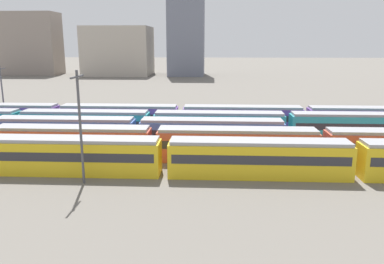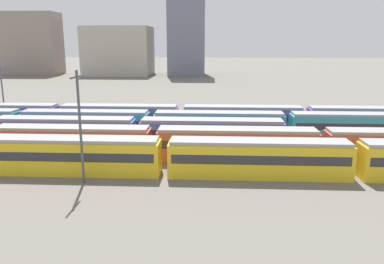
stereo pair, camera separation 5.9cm
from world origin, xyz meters
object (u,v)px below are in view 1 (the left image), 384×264
object	(u,v)px
train_track_1	(154,143)
train_track_2	(65,132)
catenary_pole_0	(80,122)
catenary_pole_1	(2,91)
train_track_3	(152,124)
train_track_4	(305,119)
train_track_0	(165,156)

from	to	relation	value
train_track_1	train_track_2	distance (m)	13.38
catenary_pole_0	catenary_pole_1	xyz separation A→B (m)	(-22.11, 26.71, -0.60)
train_track_3	catenary_pole_0	distance (m)	19.17
train_track_2	train_track_3	xyz separation A→B (m)	(10.45, 5.20, 0.00)
train_track_3	catenary_pole_0	world-z (taller)	catenary_pole_0
train_track_2	catenary_pole_0	distance (m)	15.32
catenary_pole_1	train_track_1	bearing A→B (deg)	-34.06
train_track_1	catenary_pole_0	world-z (taller)	catenary_pole_0
train_track_1	catenary_pole_1	xyz separation A→B (m)	(-27.72, 18.74, 3.42)
train_track_1	train_track_3	distance (m)	10.57
train_track_3	train_track_4	distance (m)	23.14
catenary_pole_0	train_track_0	bearing A→B (deg)	20.35
train_track_1	train_track_3	xyz separation A→B (m)	(-1.88, 10.40, 0.00)
train_track_2	catenary_pole_1	xyz separation A→B (m)	(-15.39, 13.54, 3.42)
train_track_4	catenary_pole_1	distance (m)	48.61
train_track_4	train_track_2	bearing A→B (deg)	-162.51
train_track_1	train_track_4	distance (m)	25.89
train_track_1	train_track_3	size ratio (longest dim) A/B	1.00
catenary_pole_0	catenary_pole_1	distance (m)	34.68
catenary_pole_0	catenary_pole_1	bearing A→B (deg)	129.63
train_track_3	train_track_0	bearing A→B (deg)	-76.54
train_track_2	train_track_3	distance (m)	11.67
train_track_2	train_track_4	xyz separation A→B (m)	(33.00, 10.40, 0.00)
train_track_1	train_track_4	xyz separation A→B (m)	(20.67, 15.60, 0.00)
train_track_0	train_track_1	bearing A→B (deg)	109.62
train_track_0	train_track_4	size ratio (longest dim) A/B	0.66
train_track_0	train_track_3	bearing A→B (deg)	103.46
catenary_pole_1	train_track_0	bearing A→B (deg)	-38.99
train_track_4	catenary_pole_1	size ratio (longest dim) A/B	11.77
train_track_1	catenary_pole_1	bearing A→B (deg)	145.94
train_track_2	catenary_pole_1	bearing A→B (deg)	138.66
train_track_0	train_track_2	distance (m)	17.59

